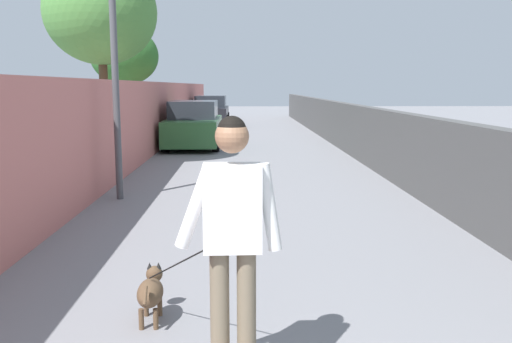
% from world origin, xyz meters
% --- Properties ---
extents(ground_plane, '(80.00, 80.00, 0.00)m').
position_xyz_m(ground_plane, '(14.00, 0.00, 0.00)').
color(ground_plane, gray).
extents(wall_left, '(48.00, 0.30, 2.15)m').
position_xyz_m(wall_left, '(12.00, 3.04, 1.08)').
color(wall_left, '#CC726B').
rests_on(wall_left, ground).
extents(fence_right, '(48.00, 0.30, 1.49)m').
position_xyz_m(fence_right, '(12.00, -3.04, 0.74)').
color(fence_right, '#4C4C4C').
rests_on(fence_right, ground).
extents(tree_left_mid, '(2.75, 2.75, 5.10)m').
position_xyz_m(tree_left_mid, '(13.00, 3.74, 3.80)').
color(tree_left_mid, '#473523').
rests_on(tree_left_mid, ground).
extents(tree_left_far, '(2.41, 2.41, 4.11)m').
position_xyz_m(tree_left_far, '(19.00, 4.48, 3.06)').
color(tree_left_far, '#473523').
rests_on(tree_left_far, ground).
extents(lamp_post, '(0.36, 0.36, 4.77)m').
position_xyz_m(lamp_post, '(8.87, 2.49, 3.22)').
color(lamp_post, '#4C4C51').
rests_on(lamp_post, ground).
extents(person_skateboarder, '(0.23, 0.71, 1.75)m').
position_xyz_m(person_skateboarder, '(2.67, 0.32, 1.11)').
color(person_skateboarder, '#726651').
rests_on(person_skateboarder, skateboard).
extents(dog, '(1.34, 0.85, 1.06)m').
position_xyz_m(dog, '(3.69, 1.05, 0.27)').
color(dog, brown).
rests_on(dog, ground).
extents(car_near, '(4.18, 1.80, 1.54)m').
position_xyz_m(car_near, '(17.28, 1.89, 0.72)').
color(car_near, '#336B38').
rests_on(car_near, ground).
extents(car_far, '(4.26, 1.80, 1.54)m').
position_xyz_m(car_far, '(27.10, 1.89, 0.72)').
color(car_far, black).
rests_on(car_far, ground).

